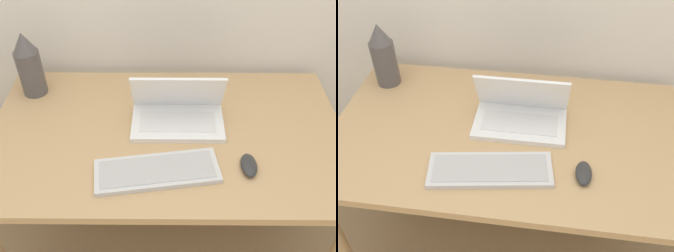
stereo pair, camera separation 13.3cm
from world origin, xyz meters
TOP-DOWN VIEW (x-y plane):
  - desk at (0.00, 0.39)m, footprint 1.32×0.78m
  - laptop at (0.04, 0.45)m, footprint 0.34×0.21m
  - keyboard at (-0.03, 0.18)m, footprint 0.43×0.21m
  - mouse at (0.28, 0.21)m, footprint 0.05×0.11m
  - vase at (-0.55, 0.63)m, footprint 0.10×0.10m

SIDE VIEW (x-z plane):
  - desk at x=0.00m, z-range 0.28..1.00m
  - keyboard at x=-0.03m, z-range 0.72..0.74m
  - mouse at x=0.28m, z-range 0.72..0.75m
  - laptop at x=0.04m, z-range 0.66..0.87m
  - vase at x=-0.55m, z-range 0.72..0.99m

